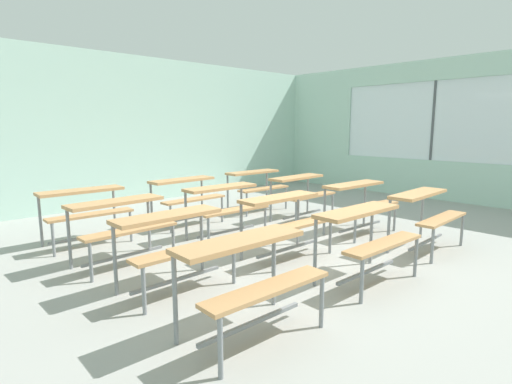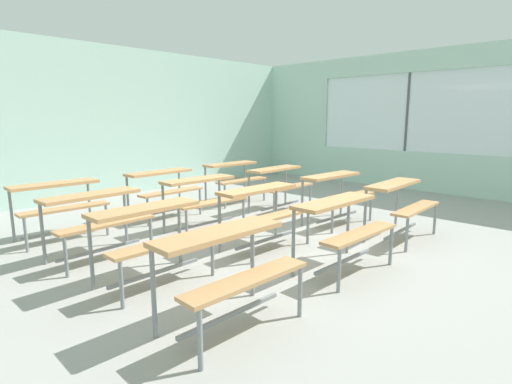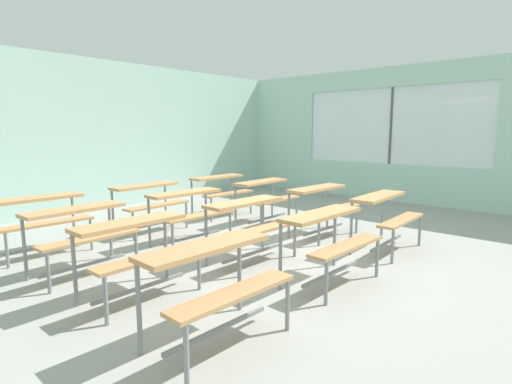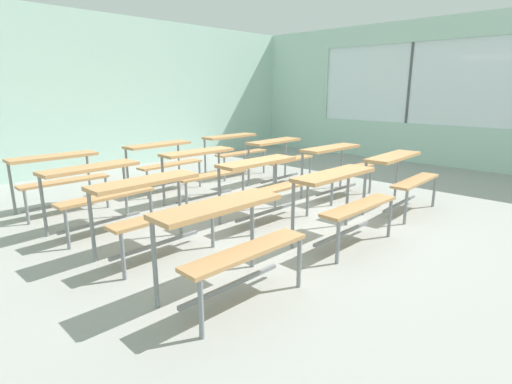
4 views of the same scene
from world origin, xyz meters
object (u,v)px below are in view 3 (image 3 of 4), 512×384
(desk_bench_r1c0, at_px, (137,241))
(desk_bench_r3c1, at_px, (149,196))
(desk_bench_r1c2, at_px, (323,199))
(desk_bench_r0c2, at_px, (386,209))
(desk_bench_r3c2, at_px, (221,186))
(desk_bench_r0c0, at_px, (215,270))
(desk_bench_r3c0, at_px, (41,211))
(desk_bench_r2c0, at_px, (80,225))
(desk_bench_r2c1, at_px, (189,205))
(desk_bench_r1c1, at_px, (251,216))
(desk_bench_r0c1, at_px, (330,231))
(desk_bench_r2c2, at_px, (266,191))

(desk_bench_r1c0, bearing_deg, desk_bench_r3c1, 53.93)
(desk_bench_r3c1, bearing_deg, desk_bench_r1c2, -55.89)
(desk_bench_r0c2, xyz_separation_m, desk_bench_r3c2, (0.06, 3.28, 0.00))
(desk_bench_r0c0, bearing_deg, desk_bench_r3c0, 91.77)
(desk_bench_r2c0, height_order, desk_bench_r2c1, same)
(desk_bench_r0c0, distance_m, desk_bench_r2c1, 2.73)
(desk_bench_r1c2, xyz_separation_m, desk_bench_r3c1, (-1.60, 2.22, 0.00))
(desk_bench_r1c0, bearing_deg, desk_bench_r1c1, -2.84)
(desk_bench_r0c1, bearing_deg, desk_bench_r1c0, 144.78)
(desk_bench_r1c2, xyz_separation_m, desk_bench_r2c1, (-1.65, 1.15, 0.00))
(desk_bench_r1c1, height_order, desk_bench_r3c1, same)
(desk_bench_r1c0, bearing_deg, desk_bench_r2c2, 18.55)
(desk_bench_r2c1, bearing_deg, desk_bench_r1c2, -33.12)
(desk_bench_r2c2, height_order, desk_bench_r3c2, same)
(desk_bench_r3c0, bearing_deg, desk_bench_r3c2, 1.84)
(desk_bench_r2c0, bearing_deg, desk_bench_r0c2, -36.77)
(desk_bench_r1c2, xyz_separation_m, desk_bench_r2c2, (0.01, 1.15, 0.00))
(desk_bench_r0c2, distance_m, desk_bench_r3c1, 3.60)
(desk_bench_r0c2, xyz_separation_m, desk_bench_r1c0, (-3.07, 1.10, 0.00))
(desk_bench_r0c0, height_order, desk_bench_r1c0, same)
(desk_bench_r0c0, bearing_deg, desk_bench_r2c0, 91.72)
(desk_bench_r0c0, xyz_separation_m, desk_bench_r1c0, (0.06, 1.16, 0.00))
(desk_bench_r0c1, xyz_separation_m, desk_bench_r3c2, (1.58, 3.34, 0.00))
(desk_bench_r0c2, bearing_deg, desk_bench_r2c2, 85.59)
(desk_bench_r1c2, height_order, desk_bench_r3c2, same)
(desk_bench_r0c2, relative_size, desk_bench_r1c0, 1.01)
(desk_bench_r2c0, height_order, desk_bench_r3c2, same)
(desk_bench_r2c2, bearing_deg, desk_bench_r3c0, 159.91)
(desk_bench_r2c2, bearing_deg, desk_bench_r0c2, -94.23)
(desk_bench_r0c0, distance_m, desk_bench_r0c1, 1.61)
(desk_bench_r1c1, height_order, desk_bench_r2c1, same)
(desk_bench_r0c0, xyz_separation_m, desk_bench_r2c0, (-0.01, 2.21, 0.00))
(desk_bench_r0c0, height_order, desk_bench_r0c1, same)
(desk_bench_r1c2, bearing_deg, desk_bench_r2c0, 163.78)
(desk_bench_r0c1, relative_size, desk_bench_r2c2, 1.00)
(desk_bench_r0c0, height_order, desk_bench_r3c2, same)
(desk_bench_r2c0, relative_size, desk_bench_r3c1, 1.00)
(desk_bench_r0c2, bearing_deg, desk_bench_r1c0, 158.23)
(desk_bench_r0c1, height_order, desk_bench_r2c2, same)
(desk_bench_r1c2, bearing_deg, desk_bench_r3c2, 93.31)
(desk_bench_r1c1, height_order, desk_bench_r2c2, same)
(desk_bench_r0c2, bearing_deg, desk_bench_r2c0, 143.54)
(desk_bench_r3c1, bearing_deg, desk_bench_r1c1, -92.27)
(desk_bench_r3c2, bearing_deg, desk_bench_r0c1, -113.93)
(desk_bench_r1c0, height_order, desk_bench_r3c2, same)
(desk_bench_r1c0, xyz_separation_m, desk_bench_r1c2, (3.15, -0.06, 0.00))
(desk_bench_r0c0, bearing_deg, desk_bench_r1c2, 20.29)
(desk_bench_r0c2, xyz_separation_m, desk_bench_r1c2, (0.08, 1.04, 0.00))
(desk_bench_r0c1, relative_size, desk_bench_r3c1, 1.00)
(desk_bench_r1c2, bearing_deg, desk_bench_r0c1, -142.57)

